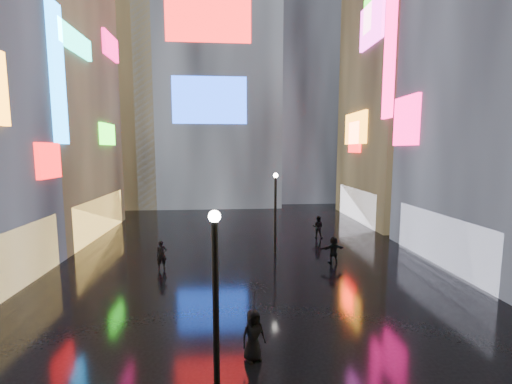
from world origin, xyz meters
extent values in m
plane|color=black|center=(0.00, 20.00, 0.00)|extent=(140.00, 140.00, 0.00)
cube|color=#FF0C0E|center=(-10.85, 18.32, 6.06)|extent=(0.25, 2.24, 1.94)
cube|color=#148BFF|center=(-10.85, 20.00, 11.00)|extent=(0.25, 1.40, 8.00)
cube|color=black|center=(-16.00, 26.00, 11.00)|extent=(10.00, 12.00, 22.00)
cube|color=#FFC659|center=(-11.10, 26.00, 1.50)|extent=(0.20, 10.00, 3.00)
cube|color=#2DFF1C|center=(-10.85, 27.82, 7.91)|extent=(0.25, 3.00, 1.71)
cube|color=#1AFFCF|center=(-10.85, 22.61, 13.61)|extent=(0.25, 4.84, 1.37)
cube|color=#FF0C63|center=(-10.85, 29.70, 15.31)|extent=(0.25, 3.32, 1.94)
cube|color=white|center=(11.10, 17.00, 1.50)|extent=(0.20, 9.00, 3.00)
cube|color=#FF0C63|center=(10.85, 21.12, 8.58)|extent=(0.25, 2.99, 3.26)
cube|color=#FF0C63|center=(10.85, 24.00, 14.00)|extent=(0.25, 1.40, 10.00)
cube|color=black|center=(16.00, 30.00, 14.00)|extent=(10.00, 12.00, 28.00)
cube|color=white|center=(11.10, 30.00, 1.50)|extent=(0.20, 9.00, 3.00)
cube|color=orange|center=(10.85, 30.32, 8.66)|extent=(0.25, 4.92, 2.91)
cube|color=#FF32DB|center=(10.85, 27.51, 17.02)|extent=(0.25, 4.36, 3.46)
cube|color=#FF0C0E|center=(10.85, 30.44, 7.84)|extent=(0.25, 2.63, 2.87)
cube|color=#2DFF1C|center=(10.85, 28.19, 17.94)|extent=(0.25, 1.69, 2.90)
cube|color=black|center=(-3.00, 44.00, 21.00)|extent=(16.00, 14.00, 42.00)
cube|color=#FF1414|center=(-3.00, 36.90, 21.00)|extent=(9.00, 0.20, 6.00)
cube|color=#194CFF|center=(-3.00, 36.90, 12.00)|extent=(8.00, 0.20, 5.00)
cube|color=black|center=(9.00, 46.00, 17.00)|extent=(12.00, 12.00, 34.00)
cube|color=black|center=(-14.00, 42.00, 13.00)|extent=(10.00, 10.00, 26.00)
cylinder|color=black|center=(-1.42, 6.87, 2.50)|extent=(0.16, 0.16, 5.00)
sphere|color=white|center=(-1.42, 6.87, 5.05)|extent=(0.30, 0.30, 0.30)
cylinder|color=black|center=(1.90, 20.07, 2.50)|extent=(0.16, 0.16, 5.00)
sphere|color=white|center=(1.90, 20.07, 5.05)|extent=(0.30, 0.30, 0.30)
imported|color=black|center=(-0.34, 8.90, 0.82)|extent=(0.94, 0.79, 1.64)
imported|color=black|center=(5.07, 17.90, 0.79)|extent=(1.50, 0.65, 1.57)
imported|color=black|center=(-4.84, 17.66, 0.80)|extent=(0.69, 0.58, 1.60)
imported|color=black|center=(5.69, 23.70, 0.84)|extent=(1.01, 0.93, 1.68)
imported|color=black|center=(-0.34, 8.90, 2.08)|extent=(1.02, 1.00, 0.88)
camera|label=1|loc=(-1.09, -1.25, 6.63)|focal=24.00mm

